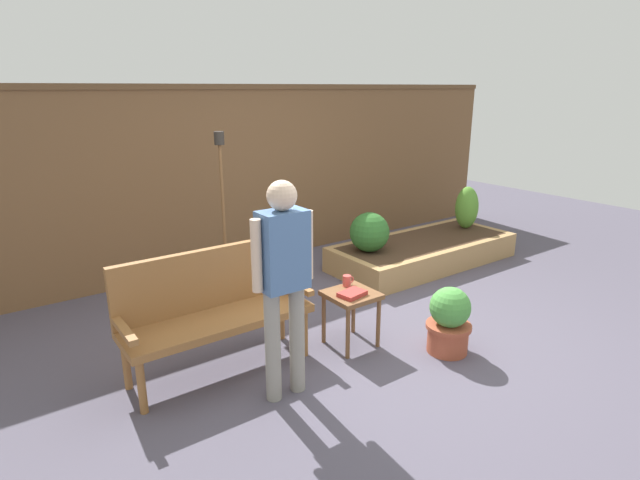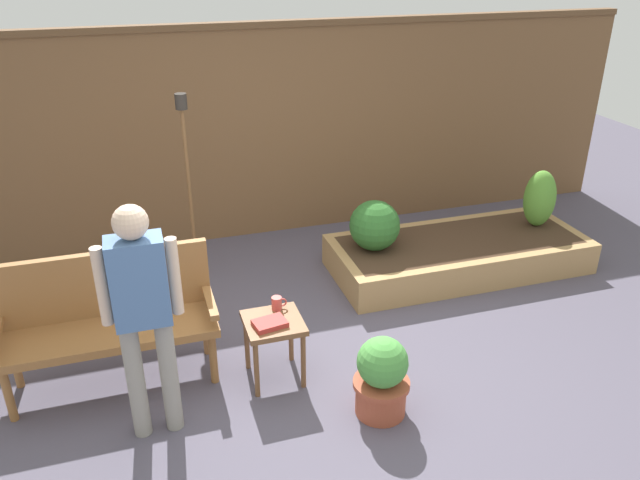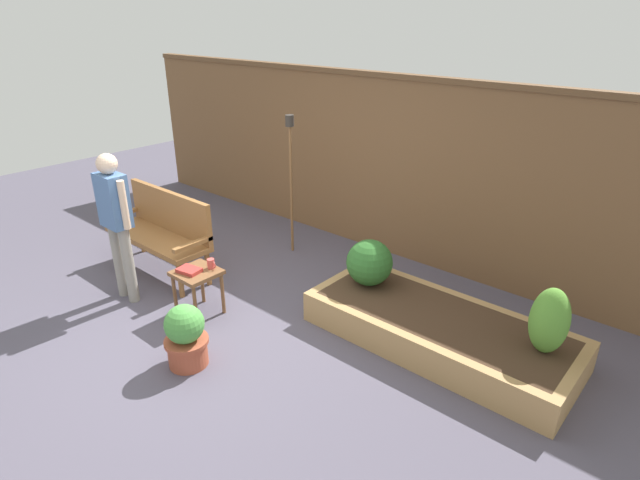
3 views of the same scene
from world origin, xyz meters
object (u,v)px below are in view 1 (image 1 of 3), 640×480
Objects in this scene: book_on_table at (352,294)px; person_by_bench at (284,273)px; garden_bench at (213,302)px; shrub_far_corner at (467,208)px; potted_boxwood at (449,320)px; side_table at (351,302)px; shrub_near_bench at (369,232)px; cup_on_table at (347,281)px; tiki_torch at (222,185)px.

person_by_bench is (-0.80, -0.24, 0.43)m from book_on_table.
garden_bench is 2.55× the size of shrub_far_corner.
potted_boxwood is (1.66, -0.92, -0.26)m from garden_bench.
shrub_near_bench is at bearing 43.74° from side_table.
side_table is at bearing -18.20° from garden_bench.
garden_bench reaches higher than shrub_near_bench.
garden_bench is at bearing 110.49° from person_by_bench.
garden_bench is at bearing 148.54° from book_on_table.
cup_on_table is 0.24× the size of shrub_near_bench.
person_by_bench is at bearing -173.33° from book_on_table.
potted_boxwood is (0.58, -0.57, -0.11)m from side_table.
garden_bench is at bearing -168.59° from shrub_far_corner.
shrub_far_corner reaches higher than side_table.
garden_bench reaches higher than potted_boxwood.
shrub_near_bench is 0.27× the size of tiki_torch.
shrub_far_corner is at bearing -9.13° from tiki_torch.
person_by_bench is at bearing -69.51° from garden_bench.
person_by_bench reaches higher than cup_on_table.
tiki_torch is 2.07m from person_by_bench.
book_on_table is 0.38× the size of potted_boxwood.
tiki_torch is at bearing 112.06° from potted_boxwood.
person_by_bench reaches higher than potted_boxwood.
garden_bench is 3.14× the size of shrub_near_bench.
book_on_table is 0.83m from potted_boxwood.
cup_on_table is 0.20× the size of potted_boxwood.
person_by_bench is (-0.84, -0.30, 0.54)m from side_table.
shrub_far_corner is at bearing 19.75° from cup_on_table.
side_table is at bearing -158.33° from shrub_far_corner.
tiki_torch is at bearing 104.36° from cup_on_table.
book_on_table is 1.75m from shrub_near_bench.
shrub_far_corner is at bearing 21.17° from person_by_bench.
potted_boxwood is 2.60m from tiki_torch.
shrub_far_corner reaches higher than shrub_near_bench.
garden_bench reaches higher than book_on_table.
shrub_near_bench is at bearing 34.24° from book_on_table.
shrub_far_corner is (4.02, 0.81, 0.04)m from garden_bench.
tiki_torch reaches higher than person_by_bench.
garden_bench is at bearing -160.58° from shrub_near_bench.
shrub_far_corner is at bearing -0.00° from shrub_near_bench.
potted_boxwood is 2.94m from shrub_far_corner.
shrub_near_bench reaches higher than potted_boxwood.
garden_bench is 0.80m from person_by_bench.
shrub_near_bench is 1.76m from tiki_torch.
potted_boxwood is at bearing -143.67° from shrub_far_corner.
shrub_far_corner is at bearing 21.67° from side_table.
garden_bench is 1.65m from tiki_torch.
tiki_torch is at bearing 75.81° from person_by_bench.
side_table is at bearing 19.41° from person_by_bench.
garden_bench is 1.12m from book_on_table.
cup_on_table is at bearing 64.92° from side_table.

